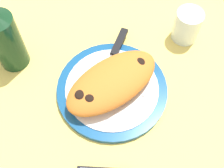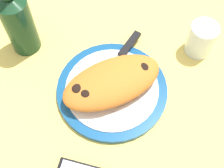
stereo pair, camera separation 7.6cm
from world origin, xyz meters
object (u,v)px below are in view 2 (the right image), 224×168
(plate, at_px, (112,89))
(fork, at_px, (130,104))
(calzone, at_px, (110,82))
(knife, at_px, (123,53))
(water_glass, at_px, (200,41))
(wine_bottle, at_px, (18,22))

(plate, bearing_deg, fork, -80.33)
(calzone, bearing_deg, plate, -31.66)
(knife, height_order, water_glass, water_glass)
(knife, bearing_deg, plate, -140.58)
(fork, bearing_deg, wine_bottle, 111.36)
(water_glass, bearing_deg, knife, 153.17)
(knife, xyz_separation_m, water_glass, (0.19, -0.10, 0.02))
(knife, distance_m, wine_bottle, 0.29)
(calzone, xyz_separation_m, fork, (0.02, -0.07, -0.03))
(knife, relative_size, wine_bottle, 0.89)
(fork, bearing_deg, plate, 99.67)
(plate, xyz_separation_m, wine_bottle, (-0.12, 0.26, 0.09))
(knife, distance_m, water_glass, 0.21)
(plate, relative_size, calzone, 1.04)
(fork, xyz_separation_m, water_glass, (0.27, 0.04, 0.02))
(fork, relative_size, knife, 0.73)
(calzone, height_order, water_glass, water_glass)
(calzone, bearing_deg, knife, 36.80)
(water_glass, bearing_deg, plate, 174.70)
(plate, xyz_separation_m, knife, (0.09, 0.07, 0.01))
(knife, bearing_deg, wine_bottle, 136.76)
(fork, distance_m, wine_bottle, 0.36)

